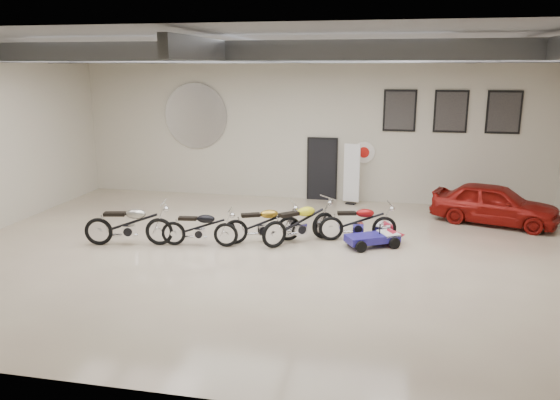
% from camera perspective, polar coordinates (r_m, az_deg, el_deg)
% --- Properties ---
extents(floor, '(16.00, 12.00, 0.01)m').
position_cam_1_polar(floor, '(13.45, -1.03, -5.75)').
color(floor, beige).
rests_on(floor, ground).
extents(ceiling, '(16.00, 12.00, 0.01)m').
position_cam_1_polar(ceiling, '(12.69, -1.14, 16.05)').
color(ceiling, gray).
rests_on(ceiling, back_wall).
extents(back_wall, '(16.00, 0.02, 5.00)m').
position_cam_1_polar(back_wall, '(18.68, 2.99, 7.63)').
color(back_wall, beige).
rests_on(back_wall, floor).
extents(ceiling_beams, '(15.80, 11.80, 0.32)m').
position_cam_1_polar(ceiling_beams, '(12.68, -1.13, 14.92)').
color(ceiling_beams, slate).
rests_on(ceiling_beams, ceiling).
extents(door, '(0.92, 0.08, 2.10)m').
position_cam_1_polar(door, '(18.78, 4.42, 3.17)').
color(door, black).
rests_on(door, back_wall).
extents(logo_plaque, '(2.30, 0.06, 1.16)m').
position_cam_1_polar(logo_plaque, '(19.61, -8.79, 8.67)').
color(logo_plaque, silver).
rests_on(logo_plaque, back_wall).
extents(poster_left, '(1.05, 0.08, 1.35)m').
position_cam_1_polar(poster_left, '(18.38, 12.40, 9.11)').
color(poster_left, black).
rests_on(poster_left, back_wall).
extents(poster_mid, '(1.05, 0.08, 1.35)m').
position_cam_1_polar(poster_mid, '(18.47, 17.42, 8.83)').
color(poster_mid, black).
rests_on(poster_mid, back_wall).
extents(poster_right, '(1.05, 0.08, 1.35)m').
position_cam_1_polar(poster_right, '(18.69, 22.35, 8.48)').
color(poster_right, black).
rests_on(poster_right, back_wall).
extents(oil_sign, '(0.72, 0.10, 0.72)m').
position_cam_1_polar(oil_sign, '(18.55, 8.77, 4.96)').
color(oil_sign, white).
rests_on(oil_sign, back_wall).
extents(banner_stand, '(0.57, 0.33, 1.98)m').
position_cam_1_polar(banner_stand, '(18.25, 7.49, 2.59)').
color(banner_stand, white).
rests_on(banner_stand, floor).
extents(motorcycle_silver, '(2.33, 1.13, 1.16)m').
position_cam_1_polar(motorcycle_silver, '(14.53, -15.55, -2.37)').
color(motorcycle_silver, silver).
rests_on(motorcycle_silver, floor).
extents(motorcycle_black, '(2.01, 0.82, 1.02)m').
position_cam_1_polar(motorcycle_black, '(14.10, -8.42, -2.81)').
color(motorcycle_black, silver).
rests_on(motorcycle_black, floor).
extents(motorcycle_gold, '(2.11, 1.39, 1.06)m').
position_cam_1_polar(motorcycle_gold, '(14.25, -1.86, -2.40)').
color(motorcycle_gold, silver).
rests_on(motorcycle_gold, floor).
extents(motorcycle_yellow, '(2.07, 2.01, 1.15)m').
position_cam_1_polar(motorcycle_yellow, '(14.19, 2.06, -2.29)').
color(motorcycle_yellow, silver).
rests_on(motorcycle_yellow, floor).
extents(motorcycle_red, '(2.10, 1.03, 1.05)m').
position_cam_1_polar(motorcycle_red, '(14.54, 8.14, -2.23)').
color(motorcycle_red, silver).
rests_on(motorcycle_red, floor).
extents(go_kart, '(1.81, 1.46, 0.60)m').
position_cam_1_polar(go_kart, '(14.22, 10.13, -3.61)').
color(go_kart, navy).
rests_on(go_kart, floor).
extents(vintage_car, '(2.46, 3.80, 1.20)m').
position_cam_1_polar(vintage_car, '(17.10, 21.50, -0.36)').
color(vintage_car, maroon).
rests_on(vintage_car, floor).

